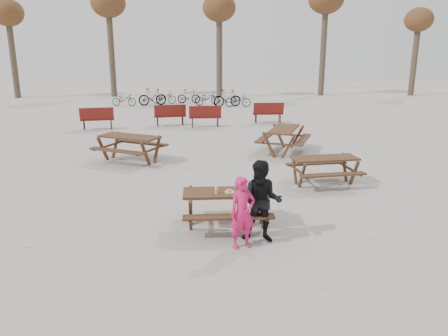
{
  "coord_description": "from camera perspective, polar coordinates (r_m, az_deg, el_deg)",
  "views": [
    {
      "loc": [
        -0.55,
        -8.53,
        3.65
      ],
      "look_at": [
        0.0,
        1.0,
        1.0
      ],
      "focal_mm": 35.0,
      "sensor_mm": 36.0,
      "label": 1
    }
  ],
  "objects": [
    {
      "name": "ground",
      "position": [
        9.29,
        0.36,
        -7.61
      ],
      "size": [
        80.0,
        80.0,
        0.0
      ],
      "primitive_type": "plane",
      "color": "gray",
      "rests_on": "ground"
    },
    {
      "name": "main_picnic_table",
      "position": [
        9.08,
        0.36,
        -4.21
      ],
      "size": [
        1.8,
        1.45,
        0.78
      ],
      "color": "#382314",
      "rests_on": "ground"
    },
    {
      "name": "food_tray",
      "position": [
        8.91,
        0.74,
        -3.19
      ],
      "size": [
        0.18,
        0.11,
        0.03
      ],
      "primitive_type": "cube",
      "color": "silver",
      "rests_on": "main_picnic_table"
    },
    {
      "name": "bread_roll",
      "position": [
        8.89,
        0.74,
        -2.93
      ],
      "size": [
        0.14,
        0.06,
        0.05
      ],
      "primitive_type": "ellipsoid",
      "color": "tan",
      "rests_on": "food_tray"
    },
    {
      "name": "soda_bottle",
      "position": [
        8.86,
        -1.0,
        -2.91
      ],
      "size": [
        0.07,
        0.07,
        0.17
      ],
      "color": "silver",
      "rests_on": "main_picnic_table"
    },
    {
      "name": "child",
      "position": [
        8.12,
        2.42,
        -5.87
      ],
      "size": [
        0.58,
        0.48,
        1.38
      ],
      "primitive_type": "imported",
      "rotation": [
        0.0,
        0.0,
        0.33
      ],
      "color": "#D61A5D",
      "rests_on": "ground"
    },
    {
      "name": "adult",
      "position": [
        8.37,
        4.99,
        -4.4
      ],
      "size": [
        0.9,
        0.78,
        1.61
      ],
      "primitive_type": "imported",
      "rotation": [
        0.0,
        0.0,
        -0.24
      ],
      "color": "black",
      "rests_on": "ground"
    },
    {
      "name": "picnic_table_east",
      "position": [
        12.24,
        12.94,
        -0.36
      ],
      "size": [
        1.93,
        1.63,
        0.76
      ],
      "primitive_type": null,
      "rotation": [
        0.0,
        0.0,
        0.12
      ],
      "color": "#382314",
      "rests_on": "ground"
    },
    {
      "name": "picnic_table_north",
      "position": [
        14.66,
        -12.19,
        2.48
      ],
      "size": [
        2.52,
        2.35,
        0.86
      ],
      "primitive_type": null,
      "rotation": [
        0.0,
        0.0,
        -0.48
      ],
      "color": "#382314",
      "rests_on": "ground"
    },
    {
      "name": "picnic_table_far",
      "position": [
        15.74,
        7.8,
        3.61
      ],
      "size": [
        2.29,
        2.51,
        0.88
      ],
      "primitive_type": null,
      "rotation": [
        0.0,
        0.0,
        1.19
      ],
      "color": "#382314",
      "rests_on": "ground"
    },
    {
      "name": "park_bench_row",
      "position": [
        20.96,
        -4.89,
        6.87
      ],
      "size": [
        9.65,
        1.95,
        1.03
      ],
      "color": "maroon",
      "rests_on": "ground"
    },
    {
      "name": "bicycle_row",
      "position": [
        28.63,
        -4.78,
        9.1
      ],
      "size": [
        8.87,
        2.58,
        1.09
      ],
      "color": "black",
      "rests_on": "ground"
    },
    {
      "name": "tree_row",
      "position": [
        33.8,
        -0.87,
        19.84
      ],
      "size": [
        32.17,
        3.52,
        8.26
      ],
      "color": "#382B21",
      "rests_on": "ground"
    },
    {
      "name": "fallen_leaves",
      "position": [
        11.66,
        2.03,
        -2.71
      ],
      "size": [
        11.0,
        11.0,
        0.01
      ],
      "primitive_type": null,
      "color": "gold",
      "rests_on": "ground"
    }
  ]
}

